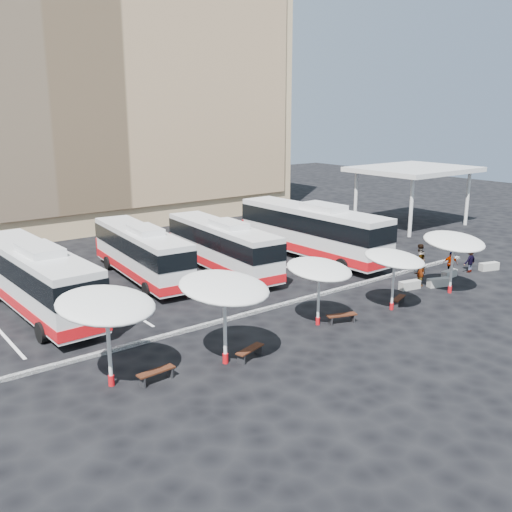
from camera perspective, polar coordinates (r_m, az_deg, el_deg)
ground at (r=29.56m, az=2.05°, el=-5.59°), size 120.00×120.00×0.00m
sandstone_building at (r=56.11m, az=-20.08°, el=16.20°), size 42.00×18.25×29.60m
service_canopy at (r=52.50m, az=15.49°, el=8.21°), size 10.00×8.00×5.20m
curb_divider at (r=29.89m, az=1.43°, el=-5.19°), size 34.00×0.25×0.15m
bay_lines at (r=35.74m, az=-6.20°, el=-2.07°), size 24.15×12.00×0.01m
bus_0 at (r=30.81m, az=-21.14°, el=-2.01°), size 3.01×11.85×3.74m
bus_1 at (r=35.37m, az=-11.43°, el=0.48°), size 3.30×10.95×3.42m
bus_2 at (r=36.27m, az=-3.43°, el=1.11°), size 3.18×11.00×3.44m
bus_3 at (r=39.72m, az=5.59°, el=2.64°), size 3.08×12.55×3.97m
sunshade_0 at (r=21.54m, az=-14.76°, el=-4.80°), size 4.78×4.80×3.77m
sunshade_1 at (r=22.71m, az=-3.18°, el=-3.21°), size 4.73×4.76×3.82m
sunshade_2 at (r=27.12m, az=6.35°, el=-1.35°), size 3.78×3.82×3.27m
sunshade_3 at (r=29.88m, az=13.69°, el=-0.29°), size 4.05×4.07×3.22m
sunshade_4 at (r=33.56m, az=19.19°, el=1.35°), size 4.06×4.09×3.50m
wood_bench_0 at (r=22.54m, az=-9.96°, el=-11.46°), size 1.56×0.52×0.47m
wood_bench_1 at (r=24.10m, az=-0.61°, el=-9.47°), size 1.56×0.81×0.46m
wood_bench_2 at (r=28.18m, az=8.57°, el=-6.00°), size 1.56×0.88×0.46m
wood_bench_3 at (r=31.38m, az=14.07°, el=-4.21°), size 1.37×0.79×0.41m
conc_bench_0 at (r=34.24m, az=15.12°, el=-2.82°), size 1.37×0.69×0.49m
conc_bench_1 at (r=35.22m, az=17.77°, el=-2.53°), size 1.41×0.87×0.50m
conc_bench_2 at (r=37.32m, az=18.77°, el=-1.70°), size 1.23×0.46×0.45m
conc_bench_3 at (r=39.90m, az=22.27°, el=-0.97°), size 1.39×0.82×0.50m
passenger_0 at (r=34.99m, az=16.23°, el=-1.34°), size 0.80×0.81×1.89m
passenger_1 at (r=37.48m, az=16.03°, el=-0.27°), size 1.07×0.92×1.91m
passenger_2 at (r=37.61m, az=18.85°, el=-0.74°), size 0.90×0.89×1.53m
passenger_3 at (r=38.80m, az=20.59°, el=-0.39°), size 1.04×0.62×1.59m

